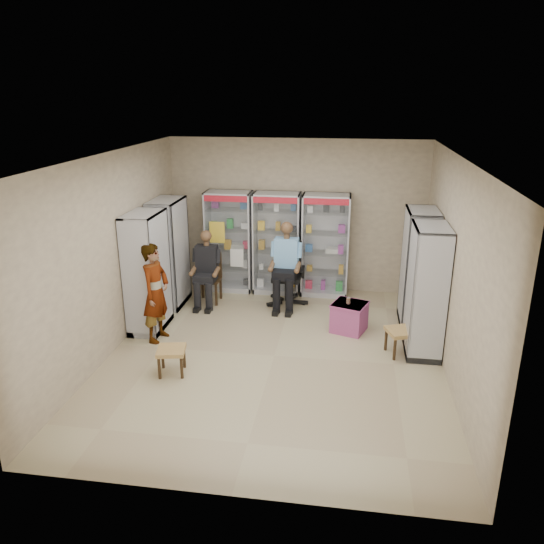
# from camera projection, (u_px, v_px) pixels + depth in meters

# --- Properties ---
(floor) EXTENTS (6.00, 6.00, 0.00)m
(floor) POSITION_uv_depth(u_px,v_px,m) (274.00, 356.00, 8.11)
(floor) COLOR tan
(floor) RESTS_ON ground
(room_shell) EXTENTS (5.02, 6.02, 3.01)m
(room_shell) POSITION_uv_depth(u_px,v_px,m) (275.00, 231.00, 7.47)
(room_shell) COLOR #BFAE8E
(room_shell) RESTS_ON ground
(cabinet_back_left) EXTENTS (0.90, 0.50, 2.00)m
(cabinet_back_left) POSITION_uv_depth(u_px,v_px,m) (229.00, 242.00, 10.52)
(cabinet_back_left) COLOR #A9ABB0
(cabinet_back_left) RESTS_ON floor
(cabinet_back_mid) EXTENTS (0.90, 0.50, 2.00)m
(cabinet_back_mid) POSITION_uv_depth(u_px,v_px,m) (277.00, 244.00, 10.39)
(cabinet_back_mid) COLOR #B8BAC0
(cabinet_back_mid) RESTS_ON floor
(cabinet_back_right) EXTENTS (0.90, 0.50, 2.00)m
(cabinet_back_right) POSITION_uv_depth(u_px,v_px,m) (325.00, 246.00, 10.25)
(cabinet_back_right) COLOR #ABAFB2
(cabinet_back_right) RESTS_ON floor
(cabinet_right_far) EXTENTS (0.90, 0.50, 2.00)m
(cabinet_right_far) POSITION_uv_depth(u_px,v_px,m) (418.00, 268.00, 8.97)
(cabinet_right_far) COLOR #B6B7BE
(cabinet_right_far) RESTS_ON floor
(cabinet_right_near) EXTENTS (0.90, 0.50, 2.00)m
(cabinet_right_near) POSITION_uv_depth(u_px,v_px,m) (426.00, 291.00, 7.94)
(cabinet_right_near) COLOR #AFB0B6
(cabinet_right_near) RESTS_ON floor
(cabinet_left_far) EXTENTS (0.90, 0.50, 2.00)m
(cabinet_left_far) POSITION_uv_depth(u_px,v_px,m) (169.00, 253.00, 9.78)
(cabinet_left_far) COLOR #9DA0A4
(cabinet_left_far) RESTS_ON floor
(cabinet_left_near) EXTENTS (0.90, 0.50, 2.00)m
(cabinet_left_near) POSITION_uv_depth(u_px,v_px,m) (147.00, 272.00, 8.75)
(cabinet_left_near) COLOR #BABDC2
(cabinet_left_near) RESTS_ON floor
(wooden_chair) EXTENTS (0.42, 0.42, 0.94)m
(wooden_chair) POSITION_uv_depth(u_px,v_px,m) (209.00, 278.00, 10.05)
(wooden_chair) COLOR #301E13
(wooden_chair) RESTS_ON floor
(seated_customer) EXTENTS (0.44, 0.60, 1.34)m
(seated_customer) POSITION_uv_depth(u_px,v_px,m) (208.00, 269.00, 9.93)
(seated_customer) COLOR black
(seated_customer) RESTS_ON floor
(office_chair) EXTENTS (0.67, 0.67, 1.19)m
(office_chair) POSITION_uv_depth(u_px,v_px,m) (287.00, 274.00, 9.90)
(office_chair) COLOR black
(office_chair) RESTS_ON floor
(seated_shopkeeper) EXTENTS (0.52, 0.71, 1.51)m
(seated_shopkeeper) POSITION_uv_depth(u_px,v_px,m) (287.00, 267.00, 9.80)
(seated_shopkeeper) COLOR #72BAE2
(seated_shopkeeper) RESTS_ON floor
(pink_trunk) EXTENTS (0.65, 0.64, 0.50)m
(pink_trunk) POSITION_uv_depth(u_px,v_px,m) (349.00, 317.00, 8.88)
(pink_trunk) COLOR #C44E99
(pink_trunk) RESTS_ON floor
(tea_glass) EXTENTS (0.07, 0.07, 0.10)m
(tea_glass) POSITION_uv_depth(u_px,v_px,m) (348.00, 301.00, 8.78)
(tea_glass) COLOR #571E07
(tea_glass) RESTS_ON pink_trunk
(woven_stool_a) EXTENTS (0.52, 0.52, 0.41)m
(woven_stool_a) POSITION_uv_depth(u_px,v_px,m) (400.00, 342.00, 8.10)
(woven_stool_a) COLOR olive
(woven_stool_a) RESTS_ON floor
(woven_stool_b) EXTENTS (0.46, 0.46, 0.39)m
(woven_stool_b) POSITION_uv_depth(u_px,v_px,m) (172.00, 361.00, 7.56)
(woven_stool_b) COLOR #905F3D
(woven_stool_b) RESTS_ON floor
(standing_man) EXTENTS (0.48, 0.65, 1.62)m
(standing_man) POSITION_uv_depth(u_px,v_px,m) (156.00, 293.00, 8.40)
(standing_man) COLOR gray
(standing_man) RESTS_ON floor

